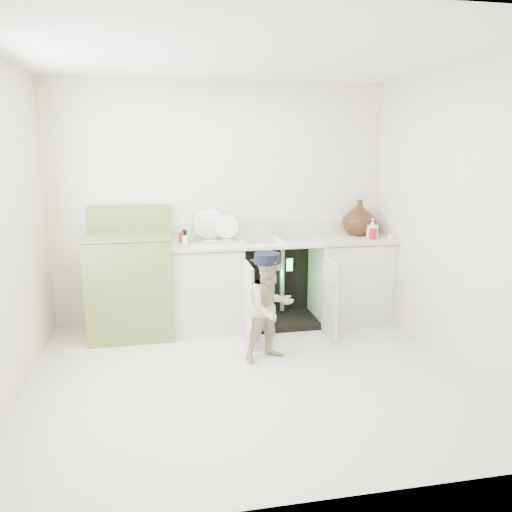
# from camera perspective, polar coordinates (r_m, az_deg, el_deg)

# --- Properties ---
(ground) EXTENTS (3.50, 3.50, 0.00)m
(ground) POSITION_cam_1_polar(r_m,az_deg,el_deg) (4.21, -1.13, -13.70)
(ground) COLOR beige
(ground) RESTS_ON ground
(room_shell) EXTENTS (6.00, 5.50, 1.26)m
(room_shell) POSITION_cam_1_polar(r_m,az_deg,el_deg) (3.82, -1.22, 3.34)
(room_shell) COLOR silver
(room_shell) RESTS_ON ground
(counter_run) EXTENTS (2.44, 1.02, 1.28)m
(counter_run) POSITION_cam_1_polar(r_m,az_deg,el_deg) (5.27, 2.99, -2.55)
(counter_run) COLOR silver
(counter_run) RESTS_ON ground
(avocado_stove) EXTENTS (0.82, 0.65, 1.27)m
(avocado_stove) POSITION_cam_1_polar(r_m,az_deg,el_deg) (5.09, -14.12, -3.06)
(avocado_stove) COLOR olive
(avocado_stove) RESTS_ON ground
(repair_worker) EXTENTS (0.62, 0.79, 0.96)m
(repair_worker) POSITION_cam_1_polar(r_m,az_deg,el_deg) (4.37, 1.63, -5.79)
(repair_worker) COLOR tan
(repair_worker) RESTS_ON ground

